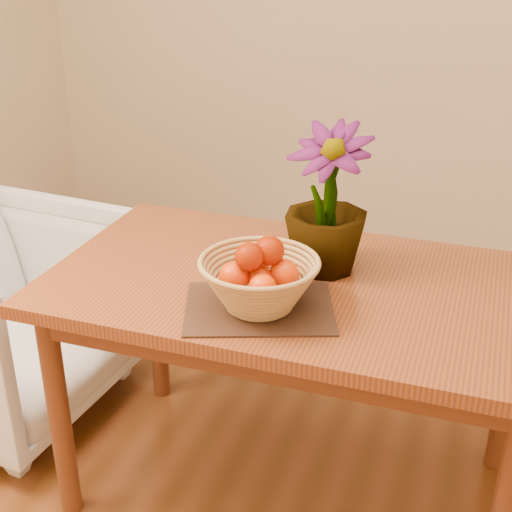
% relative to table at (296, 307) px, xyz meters
% --- Properties ---
extents(table, '(1.40, 0.80, 0.75)m').
position_rel_table_xyz_m(table, '(0.00, 0.00, 0.00)').
color(table, brown).
rests_on(table, floor).
extents(placemat, '(0.46, 0.40, 0.01)m').
position_rel_table_xyz_m(placemat, '(-0.05, -0.19, 0.09)').
color(placemat, '#381F14').
rests_on(placemat, table).
extents(wicker_basket, '(0.31, 0.31, 0.13)m').
position_rel_table_xyz_m(wicker_basket, '(-0.05, -0.19, 0.16)').
color(wicker_basket, tan).
rests_on(wicker_basket, placemat).
extents(orange_pile, '(0.19, 0.18, 0.14)m').
position_rel_table_xyz_m(orange_pile, '(-0.05, -0.19, 0.21)').
color(orange_pile, red).
rests_on(orange_pile, wicker_basket).
extents(potted_plant, '(0.27, 0.27, 0.43)m').
position_rel_table_xyz_m(potted_plant, '(0.06, 0.09, 0.30)').
color(potted_plant, '#184C15').
rests_on(potted_plant, table).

